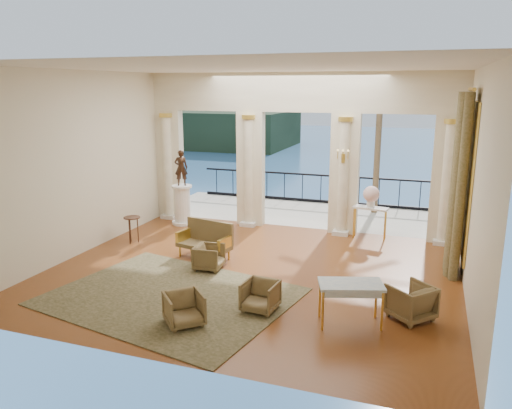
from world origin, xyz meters
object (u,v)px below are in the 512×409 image
at_px(armchair_c, 411,300).
at_px(armchair_a, 184,308).
at_px(pedestal, 182,205).
at_px(console_table, 370,212).
at_px(side_table, 132,221).
at_px(game_table, 351,287).
at_px(settee, 206,239).
at_px(armchair_d, 209,256).
at_px(statue, 181,168).
at_px(armchair_b, 260,295).

bearing_deg(armchair_c, armchair_a, -25.36).
distance_m(armchair_a, pedestal, 6.72).
bearing_deg(armchair_c, console_table, -122.82).
bearing_deg(armchair_a, pedestal, 74.06).
bearing_deg(pedestal, side_table, -100.63).
relative_size(game_table, console_table, 1.27).
relative_size(settee, pedestal, 1.20).
height_order(armchair_c, game_table, game_table).
relative_size(pedestal, side_table, 1.69).
distance_m(armchair_d, side_table, 3.03).
height_order(game_table, statue, statue).
bearing_deg(game_table, console_table, 75.50).
bearing_deg(armchair_b, statue, 135.01).
distance_m(armchair_b, statue, 6.65).
bearing_deg(armchair_a, console_table, 25.18).
bearing_deg(armchair_d, game_table, -120.68).
relative_size(statue, side_table, 1.50).
xyz_separation_m(armchair_b, armchair_d, (-1.82, 1.67, -0.00)).
xyz_separation_m(armchair_d, game_table, (3.48, -1.64, 0.37)).
relative_size(armchair_a, armchair_c, 0.91).
height_order(armchair_d, console_table, console_table).
bearing_deg(pedestal, armchair_c, -32.45).
bearing_deg(armchair_c, armchair_d, -61.73).
height_order(armchair_a, side_table, side_table).
bearing_deg(game_table, armchair_c, 11.42).
xyz_separation_m(pedestal, console_table, (5.57, 0.38, 0.16)).
bearing_deg(console_table, game_table, -76.64).
xyz_separation_m(armchair_a, armchair_b, (1.08, 0.99, -0.01)).
relative_size(armchair_c, armchair_d, 1.13).
height_order(armchair_a, armchair_b, armchair_a).
height_order(armchair_a, statue, statue).
height_order(statue, side_table, statue).
bearing_deg(game_table, armchair_d, 137.02).
bearing_deg(armchair_a, side_table, 89.02).
distance_m(game_table, statue, 7.73).
bearing_deg(statue, settee, 103.76).
xyz_separation_m(armchair_c, armchair_d, (-4.48, 1.09, -0.04)).
xyz_separation_m(armchair_c, settee, (-4.91, 1.85, 0.09)).
bearing_deg(armchair_b, game_table, 5.70).
relative_size(settee, statue, 1.35).
bearing_deg(console_table, side_table, -147.10).
xyz_separation_m(settee, side_table, (-2.36, 0.39, 0.17)).
relative_size(armchair_d, side_table, 0.89).
height_order(settee, game_table, settee).
relative_size(armchair_a, armchair_d, 1.02).
bearing_deg(armchair_c, statue, -80.58).
bearing_deg(armchair_d, armchair_b, -138.07).
xyz_separation_m(armchair_a, statue, (-3.12, 5.94, 1.41)).
height_order(armchair_b, game_table, game_table).
distance_m(armchair_c, side_table, 7.61).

